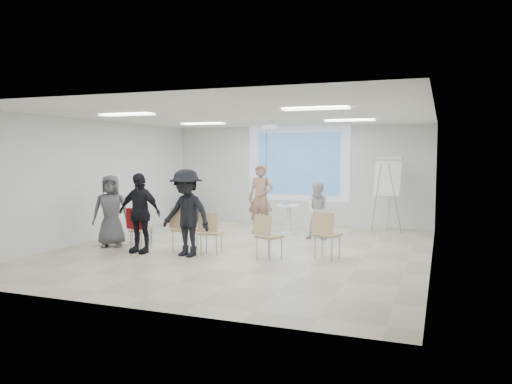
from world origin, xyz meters
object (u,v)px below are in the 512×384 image
(chair_far_left, at_px, (140,223))
(flipchart_easel, at_px, (388,177))
(chair_right_inner, at_px, (267,233))
(laptop, at_px, (185,228))
(player_right, at_px, (319,208))
(player_left, at_px, (261,194))
(av_cart, at_px, (192,210))
(chair_center, at_px, (210,230))
(chair_left_inner, at_px, (182,226))
(chair_right_far, at_px, (326,231))
(audience_left, at_px, (139,207))
(chair_left_mid, at_px, (138,228))
(audience_outer, at_px, (111,206))
(pedestal_table, at_px, (289,217))
(audience_mid, at_px, (186,207))

(chair_far_left, distance_m, flipchart_easel, 6.67)
(chair_right_inner, bearing_deg, laptop, -162.92)
(player_right, bearing_deg, player_left, 155.92)
(av_cart, bearing_deg, chair_center, -65.06)
(chair_left_inner, xyz_separation_m, av_cart, (-2.16, 4.58, -0.22))
(chair_right_far, height_order, av_cart, chair_right_far)
(av_cart, bearing_deg, audience_left, -82.06)
(chair_left_inner, xyz_separation_m, chair_center, (0.70, -0.05, -0.03))
(chair_far_left, relative_size, audience_left, 0.44)
(player_right, xyz_separation_m, chair_left_inner, (-2.43, -2.65, -0.23))
(chair_left_mid, bearing_deg, flipchart_easel, 58.13)
(chair_left_inner, relative_size, laptop, 2.73)
(player_left, height_order, flipchart_easel, player_left)
(flipchart_easel, bearing_deg, laptop, -116.09)
(chair_right_far, height_order, audience_outer, audience_outer)
(laptop, relative_size, flipchart_easel, 0.18)
(chair_left_mid, relative_size, audience_outer, 0.44)
(pedestal_table, xyz_separation_m, chair_far_left, (-2.84, -2.73, 0.07))
(audience_mid, bearing_deg, chair_left_mid, -179.72)
(laptop, distance_m, av_cart, 4.98)
(chair_right_inner, relative_size, flipchart_easel, 0.46)
(chair_right_inner, height_order, audience_mid, audience_mid)
(av_cart, bearing_deg, player_right, -29.50)
(chair_left_inner, height_order, flipchart_easel, flipchart_easel)
(chair_left_mid, bearing_deg, chair_left_inner, 19.57)
(chair_far_left, distance_m, audience_outer, 0.79)
(chair_right_inner, height_order, flipchart_easel, flipchart_easel)
(chair_left_mid, relative_size, chair_right_far, 0.84)
(laptop, xyz_separation_m, audience_left, (-0.89, -0.45, 0.48))
(pedestal_table, relative_size, chair_right_far, 0.82)
(chair_far_left, xyz_separation_m, audience_mid, (1.66, -0.77, 0.52))
(pedestal_table, height_order, chair_right_inner, chair_right_inner)
(chair_center, height_order, audience_outer, audience_outer)
(chair_center, distance_m, audience_outer, 2.63)
(laptop, distance_m, flipchart_easel, 5.88)
(chair_right_inner, xyz_separation_m, av_cart, (-4.16, 4.67, -0.20))
(player_right, relative_size, audience_mid, 0.78)
(audience_mid, xyz_separation_m, audience_outer, (-2.18, 0.36, -0.11))
(chair_right_far, bearing_deg, flipchart_easel, 90.96)
(chair_far_left, relative_size, chair_left_mid, 1.05)
(laptop, distance_m, audience_mid, 0.72)
(chair_center, height_order, av_cart, chair_center)
(audience_left, bearing_deg, pedestal_table, 57.08)
(chair_left_inner, bearing_deg, chair_center, 11.19)
(chair_far_left, xyz_separation_m, audience_left, (0.51, -0.79, 0.48))
(pedestal_table, distance_m, player_right, 1.15)
(chair_far_left, bearing_deg, chair_left_mid, -65.66)
(laptop, distance_m, audience_left, 1.10)
(chair_center, relative_size, audience_outer, 0.49)
(audience_mid, bearing_deg, chair_right_inner, 18.86)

